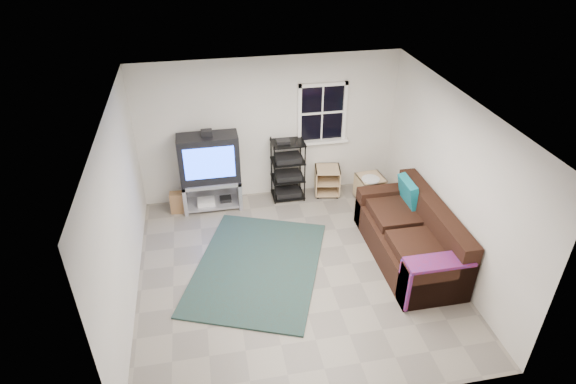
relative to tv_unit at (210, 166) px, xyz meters
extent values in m
plane|color=gray|center=(1.10, -2.02, -0.83)|extent=(4.60, 4.60, 0.00)
plane|color=white|center=(1.10, -2.02, 1.77)|extent=(4.60, 4.60, 0.00)
plane|color=silver|center=(1.10, 0.28, 0.47)|extent=(4.60, 0.00, 4.60)
plane|color=silver|center=(1.10, -4.32, 0.47)|extent=(4.60, 0.00, 4.60)
plane|color=silver|center=(-1.20, -2.02, 0.47)|extent=(0.00, 4.60, 4.60)
plane|color=silver|center=(3.40, -2.02, 0.47)|extent=(0.00, 4.60, 4.60)
cube|color=black|center=(2.05, 0.26, 0.72)|extent=(0.80, 0.01, 1.02)
cube|color=white|center=(2.05, 0.24, 1.24)|extent=(0.88, 0.06, 0.06)
cube|color=white|center=(2.05, 0.23, 0.17)|extent=(0.98, 0.14, 0.05)
cube|color=white|center=(1.64, 0.24, 0.72)|extent=(0.06, 0.06, 1.10)
cube|color=white|center=(2.46, 0.24, 0.72)|extent=(0.06, 0.06, 1.10)
cube|color=white|center=(2.05, 0.25, 0.72)|extent=(0.78, 0.04, 0.04)
cube|color=#A0A0A8|center=(0.00, -0.01, -0.29)|extent=(1.03, 0.51, 0.06)
cube|color=#A0A0A8|center=(-0.48, -0.01, -0.55)|extent=(0.06, 0.51, 0.56)
cube|color=#A0A0A8|center=(0.48, -0.01, -0.55)|extent=(0.06, 0.51, 0.56)
cube|color=#A0A0A8|center=(0.00, -0.01, -0.76)|extent=(0.90, 0.47, 0.04)
cube|color=#A0A0A8|center=(0.00, 0.23, -0.55)|extent=(1.03, 0.04, 0.56)
cube|color=silver|center=(-0.12, -0.05, -0.69)|extent=(0.31, 0.25, 0.08)
cube|color=black|center=(0.23, -0.01, -0.70)|extent=(0.21, 0.18, 0.06)
cube|color=black|center=(0.00, -0.01, 0.16)|extent=(1.03, 0.43, 0.84)
cube|color=#1E49FF|center=(0.00, -0.23, 0.17)|extent=(0.84, 0.01, 0.57)
cube|color=black|center=(0.00, -0.01, 0.63)|extent=(0.18, 0.13, 0.10)
cylinder|color=black|center=(1.12, -0.15, -0.24)|extent=(0.02, 0.02, 1.17)
cylinder|color=black|center=(1.66, -0.15, -0.24)|extent=(0.02, 0.02, 1.17)
cylinder|color=black|center=(1.12, 0.24, -0.24)|extent=(0.02, 0.02, 1.17)
cylinder|color=black|center=(1.66, 0.24, -0.24)|extent=(0.02, 0.02, 1.17)
cube|color=black|center=(1.39, 0.05, -0.77)|extent=(0.59, 0.43, 0.02)
cube|color=black|center=(1.39, 0.05, -0.72)|extent=(0.46, 0.34, 0.10)
cube|color=black|center=(1.39, 0.05, -0.42)|extent=(0.59, 0.43, 0.02)
cube|color=black|center=(1.39, 0.05, -0.36)|extent=(0.46, 0.34, 0.10)
cube|color=black|center=(1.39, 0.05, -0.06)|extent=(0.59, 0.43, 0.02)
cube|color=black|center=(1.39, 0.05, -0.01)|extent=(0.46, 0.34, 0.10)
cube|color=black|center=(1.39, 0.05, 0.29)|extent=(0.59, 0.43, 0.02)
cube|color=tan|center=(2.14, 0.03, -0.30)|extent=(0.53, 0.53, 0.02)
cube|color=tan|center=(2.14, 0.03, -0.77)|extent=(0.53, 0.53, 0.02)
cube|color=tan|center=(1.92, 0.07, -0.54)|extent=(0.10, 0.45, 0.49)
cube|color=tan|center=(2.35, -0.01, -0.54)|extent=(0.10, 0.45, 0.49)
cube|color=tan|center=(2.18, 0.25, -0.54)|extent=(0.41, 0.09, 0.49)
cube|color=tan|center=(2.14, 0.03, -0.56)|extent=(0.48, 0.50, 0.02)
cylinder|color=black|center=(1.93, -0.11, -0.81)|extent=(0.05, 0.05, 0.05)
cylinder|color=black|center=(2.35, 0.18, -0.81)|extent=(0.05, 0.05, 0.05)
cube|color=tan|center=(2.84, -0.36, -0.34)|extent=(0.49, 0.49, 0.02)
cube|color=tan|center=(2.84, -0.36, -0.77)|extent=(0.49, 0.49, 0.02)
cube|color=tan|center=(2.62, -0.37, -0.55)|extent=(0.06, 0.45, 0.45)
cube|color=tan|center=(3.05, -0.34, -0.55)|extent=(0.06, 0.45, 0.45)
cube|color=tan|center=(2.82, -0.14, -0.55)|extent=(0.41, 0.06, 0.45)
cube|color=tan|center=(2.84, -0.36, -0.57)|extent=(0.45, 0.47, 0.02)
cylinder|color=black|center=(2.67, -0.55, -0.80)|extent=(0.05, 0.05, 0.05)
cylinder|color=black|center=(3.00, -0.16, -0.80)|extent=(0.05, 0.05, 0.05)
cylinder|color=silver|center=(2.80, -0.45, -0.32)|extent=(0.32, 0.32, 0.02)
cube|color=black|center=(2.87, -2.03, -0.60)|extent=(0.99, 2.21, 0.46)
cube|color=black|center=(3.23, -2.03, -0.13)|extent=(0.26, 2.21, 0.47)
cube|color=black|center=(2.87, -1.06, -0.49)|extent=(0.99, 0.26, 0.68)
cube|color=black|center=(2.87, -3.00, -0.49)|extent=(0.99, 0.26, 0.68)
cube|color=black|center=(2.78, -2.47, -0.29)|extent=(0.66, 0.79, 0.14)
cube|color=black|center=(2.78, -1.59, -0.29)|extent=(0.66, 0.79, 0.14)
cube|color=teal|center=(3.07, -1.42, -0.03)|extent=(0.22, 0.53, 0.46)
cube|color=#0E259C|center=(2.85, -3.00, -0.12)|extent=(0.91, 0.33, 0.04)
cube|color=#0E259C|center=(2.40, -3.00, -0.46)|extent=(0.04, 0.33, 0.64)
cube|color=#322016|center=(0.56, -1.84, -0.81)|extent=(2.56, 2.94, 0.03)
cube|color=olive|center=(-0.61, -0.07, -0.64)|extent=(0.28, 0.19, 0.39)
camera|label=1|loc=(-0.05, -7.44, 4.01)|focal=30.00mm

